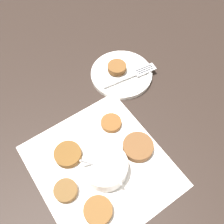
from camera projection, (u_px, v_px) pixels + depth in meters
ground_plane at (108, 161)px, 0.70m from camera, size 4.00×4.00×0.00m
napkin at (100, 165)px, 0.69m from camera, size 0.38×0.35×0.00m
sauce_bowl at (105, 168)px, 0.66m from camera, size 0.13×0.12×0.08m
fritter_0 at (111, 123)px, 0.75m from camera, size 0.06×0.06×0.01m
fritter_1 at (66, 191)px, 0.64m from camera, size 0.06×0.06×0.02m
fritter_2 at (68, 154)px, 0.69m from camera, size 0.07×0.07×0.02m
fritter_3 at (138, 147)px, 0.70m from camera, size 0.08×0.08×0.02m
fritter_4 at (98, 211)px, 0.62m from camera, size 0.07×0.07×0.02m
serving_plate at (121, 74)px, 0.85m from camera, size 0.20×0.20×0.02m
fritter_on_plate at (117, 67)px, 0.84m from camera, size 0.06×0.06×0.02m
fork at (135, 74)px, 0.83m from camera, size 0.06×0.19×0.00m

